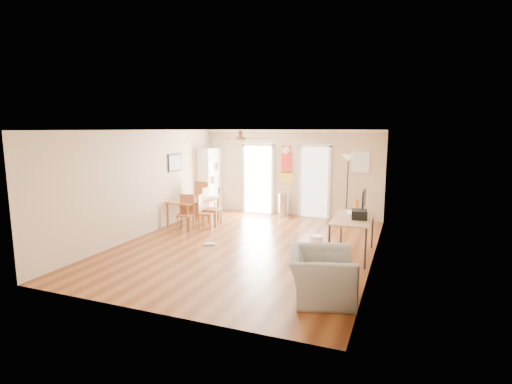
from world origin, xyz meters
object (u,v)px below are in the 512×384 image
at_px(armchair, 321,275).
at_px(dining_chair_near, 185,213).
at_px(trash_can, 284,205).
at_px(wastebasket_b, 331,254).
at_px(dining_chair_right_a, 212,207).
at_px(dining_chair_far, 205,199).
at_px(wastebasket_a, 317,243).
at_px(torchiere_lamp, 347,189).
at_px(printer, 359,214).
at_px(dining_table, 194,212).
at_px(bookshelf, 210,180).
at_px(computer_desk, 352,237).
at_px(dining_chair_right_b, 207,212).

bearing_deg(armchair, dining_chair_near, 41.34).
distance_m(trash_can, wastebasket_b, 4.16).
height_order(dining_chair_right_a, dining_chair_far, dining_chair_far).
xyz_separation_m(dining_chair_near, wastebasket_a, (3.55, -0.38, -0.30)).
relative_size(dining_chair_far, torchiere_lamp, 0.58).
height_order(dining_chair_near, printer, printer).
height_order(dining_table, trash_can, dining_table).
bearing_deg(bookshelf, dining_chair_right_a, -54.11).
bearing_deg(wastebasket_b, armchair, -84.26).
xyz_separation_m(dining_chair_near, dining_chair_far, (-0.24, 1.53, 0.09)).
relative_size(torchiere_lamp, printer, 5.40).
height_order(dining_chair_right_a, armchair, dining_chair_right_a).
bearing_deg(printer, wastebasket_a, 158.79).
relative_size(dining_chair_right_a, wastebasket_b, 3.52).
bearing_deg(torchiere_lamp, dining_table, -155.18).
bearing_deg(dining_table, computer_desk, -14.97).
xyz_separation_m(dining_table, torchiere_lamp, (3.90, 1.81, 0.61)).
relative_size(dining_table, printer, 3.95).
bearing_deg(wastebasket_a, trash_can, 119.57).
distance_m(dining_table, dining_chair_far, 0.86).
distance_m(dining_chair_right_a, dining_chair_far, 1.02).
height_order(dining_table, dining_chair_near, dining_chair_near).
distance_m(bookshelf, armchair, 7.00).
height_order(bookshelf, printer, bookshelf).
xyz_separation_m(bookshelf, trash_can, (2.40, 0.19, -0.66)).
xyz_separation_m(torchiere_lamp, computer_desk, (0.56, -3.00, -0.55)).
height_order(dining_table, dining_chair_right_b, dining_chair_right_b).
relative_size(torchiere_lamp, armchair, 1.68).
xyz_separation_m(dining_chair_right_a, wastebasket_b, (3.57, -1.74, -0.37)).
bearing_deg(dining_chair_far, dining_chair_right_a, 129.79).
xyz_separation_m(trash_can, armchair, (2.28, -5.36, 0.02)).
bearing_deg(dining_chair_right_b, bookshelf, 15.10).
bearing_deg(printer, computer_desk, 138.22).
relative_size(bookshelf, dining_table, 1.45).
height_order(dining_chair_near, torchiere_lamp, torchiere_lamp).
xyz_separation_m(bookshelf, computer_desk, (4.84, -2.89, -0.60)).
distance_m(bookshelf, wastebasket_a, 5.00).
distance_m(dining_chair_near, wastebasket_a, 3.58).
bearing_deg(trash_can, wastebasket_b, -59.65).
bearing_deg(bookshelf, wastebasket_a, -27.55).
height_order(printer, wastebasket_a, printer).
xyz_separation_m(wastebasket_a, wastebasket_b, (0.42, -0.63, -0.02)).
xyz_separation_m(dining_table, dining_chair_right_a, (0.55, 0.04, 0.17)).
bearing_deg(armchair, wastebasket_a, -0.72).
height_order(dining_chair_far, trash_can, dining_chair_far).
bearing_deg(torchiere_lamp, armchair, -85.71).
relative_size(bookshelf, wastebasket_b, 6.88).
relative_size(dining_table, dining_chair_right_b, 1.54).
distance_m(dining_table, wastebasket_b, 4.47).
height_order(computer_desk, printer, printer).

